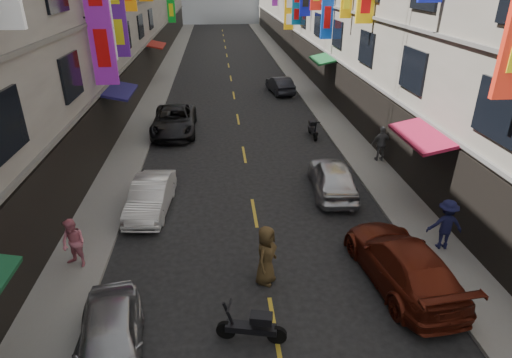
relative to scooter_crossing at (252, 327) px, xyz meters
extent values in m
cube|color=slate|center=(-5.39, 30.42, -0.38)|extent=(2.00, 90.00, 0.12)
cube|color=slate|center=(6.61, 30.42, -0.38)|extent=(2.00, 90.00, 0.12)
cube|color=black|center=(-6.34, 30.42, 1.06)|extent=(0.12, 85.50, 3.00)
cube|color=#66635E|center=(-6.33, 30.42, 2.76)|extent=(0.16, 90.00, 0.14)
cube|color=#66635E|center=(-6.33, 30.42, 5.96)|extent=(0.16, 90.00, 0.14)
cube|color=black|center=(7.56, 30.42, 1.06)|extent=(0.12, 85.50, 3.00)
cube|color=#66635E|center=(7.55, 30.42, 2.76)|extent=(0.16, 90.00, 0.14)
cube|color=#66635E|center=(7.55, 30.42, 5.96)|extent=(0.16, 90.00, 0.14)
cube|color=purple|center=(-5.75, 12.60, 6.26)|extent=(1.06, 0.18, 5.94)
cylinder|color=black|center=(-5.80, 12.60, 6.26)|extent=(1.16, 0.08, 0.08)
cube|color=silver|center=(-5.92, 14.48, 5.61)|extent=(0.73, 0.18, 3.06)
cylinder|color=black|center=(-5.97, 14.48, 5.61)|extent=(0.83, 0.08, 0.08)
cube|color=#4A167C|center=(-5.80, 16.65, 6.20)|extent=(0.98, 0.18, 4.64)
cylinder|color=black|center=(-5.85, 16.65, 6.20)|extent=(1.08, 0.08, 0.08)
cube|color=blue|center=(7.11, 22.78, 6.42)|extent=(0.81, 0.18, 5.12)
cylinder|color=black|center=(7.16, 22.78, 6.42)|extent=(0.91, 0.08, 0.08)
cube|color=#0B618D|center=(7.09, 34.57, 5.33)|extent=(0.85, 0.18, 3.41)
cylinder|color=black|center=(7.14, 34.57, 5.33)|extent=(0.95, 0.08, 0.08)
cube|color=#E2A10C|center=(7.03, 38.47, 4.59)|extent=(0.97, 0.18, 3.67)
cylinder|color=black|center=(7.08, 38.47, 4.59)|extent=(1.07, 0.08, 0.08)
cube|color=#0C871F|center=(-5.82, 48.31, 5.20)|extent=(0.93, 0.18, 5.18)
cylinder|color=black|center=(-5.87, 48.31, 5.20)|extent=(1.03, 0.08, 0.08)
cube|color=maroon|center=(6.91, 6.42, 2.56)|extent=(1.39, 3.20, 0.41)
cube|color=#1B1750|center=(-5.69, 14.42, 2.56)|extent=(1.39, 3.20, 0.41)
cube|color=#144D24|center=(6.91, 22.42, 2.56)|extent=(1.39, 3.20, 0.41)
cube|color=maroon|center=(-5.69, 30.42, 2.56)|extent=(1.39, 3.20, 0.41)
cube|color=gold|center=(0.61, 0.42, -0.44)|extent=(0.12, 2.20, 0.01)
cube|color=gold|center=(0.61, 6.42, -0.44)|extent=(0.12, 2.20, 0.01)
cube|color=gold|center=(0.61, 12.42, -0.44)|extent=(0.12, 2.20, 0.01)
cube|color=gold|center=(0.61, 18.42, -0.44)|extent=(0.12, 2.20, 0.01)
cube|color=gold|center=(0.61, 24.42, -0.44)|extent=(0.12, 2.20, 0.01)
cube|color=gold|center=(0.61, 30.42, -0.44)|extent=(0.12, 2.20, 0.01)
cube|color=gold|center=(0.61, 36.42, -0.44)|extent=(0.12, 2.20, 0.01)
cube|color=gold|center=(0.61, 42.42, -0.44)|extent=(0.12, 2.20, 0.01)
cube|color=gold|center=(0.61, 48.42, -0.44)|extent=(0.12, 2.20, 0.01)
cube|color=gold|center=(0.61, 54.42, -0.44)|extent=(0.12, 2.20, 0.01)
cube|color=gold|center=(0.61, 60.42, -0.44)|extent=(0.12, 2.20, 0.01)
cube|color=gold|center=(0.61, 66.42, -0.44)|extent=(0.12, 2.20, 0.01)
cylinder|color=black|center=(-0.66, 0.15, -0.19)|extent=(0.51, 0.23, 0.50)
cylinder|color=black|center=(0.60, -0.14, -0.19)|extent=(0.51, 0.23, 0.50)
cube|color=black|center=(-0.03, 0.01, -0.04)|extent=(1.33, 0.58, 0.18)
cube|color=black|center=(0.21, -0.05, 0.31)|extent=(0.61, 0.43, 0.22)
cylinder|color=black|center=(-0.57, 0.13, 0.26)|extent=(0.36, 0.16, 0.88)
cylinder|color=black|center=(-0.57, 0.13, 0.61)|extent=(0.17, 0.50, 0.06)
cylinder|color=black|center=(4.70, 14.05, -0.19)|extent=(0.13, 0.50, 0.50)
cylinder|color=black|center=(4.68, 15.35, -0.19)|extent=(0.13, 0.50, 0.50)
cube|color=black|center=(4.69, 14.70, -0.04)|extent=(0.32, 1.30, 0.18)
cube|color=black|center=(4.69, 14.95, 0.31)|extent=(0.33, 0.56, 0.22)
cylinder|color=black|center=(4.70, 14.15, 0.26)|extent=(0.09, 0.36, 0.88)
cylinder|color=black|center=(4.70, 14.15, 0.61)|extent=(0.50, 0.07, 0.06)
imported|color=#B1B1B6|center=(-3.39, -0.36, 0.20)|extent=(2.12, 3.98, 1.29)
imported|color=silver|center=(-3.39, 6.94, 0.20)|extent=(1.68, 3.99, 1.28)
imported|color=black|center=(-3.21, 16.19, 0.29)|extent=(2.50, 5.31, 1.47)
imported|color=#5E1C10|center=(4.61, 1.88, 0.28)|extent=(2.54, 5.14, 1.44)
imported|color=silver|center=(4.06, 7.86, 0.28)|extent=(2.04, 4.34, 1.44)
imported|color=#25262C|center=(4.25, 24.84, 0.20)|extent=(1.91, 4.07, 1.29)
imported|color=#D77286|center=(-5.24, 3.44, 0.50)|extent=(0.96, 0.85, 1.64)
imported|color=#141639|center=(6.66, 3.36, 0.56)|extent=(1.20, 0.72, 1.77)
imported|color=slate|center=(7.21, 10.80, 0.54)|extent=(1.02, 0.59, 1.73)
imported|color=#47351C|center=(0.60, 2.28, 0.51)|extent=(1.01, 1.12, 1.90)
camera|label=1|loc=(-0.65, -8.03, 7.99)|focal=30.00mm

